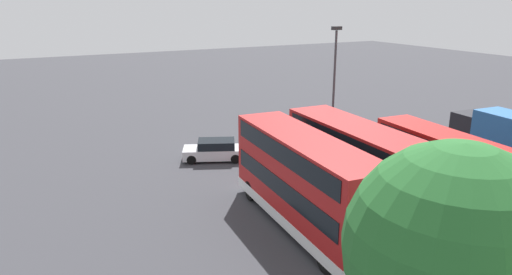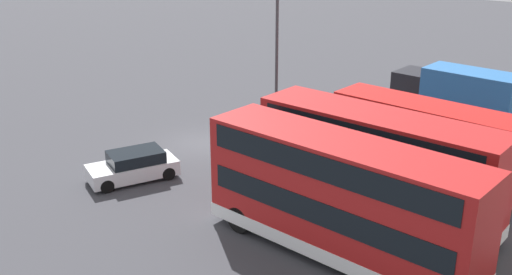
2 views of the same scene
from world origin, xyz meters
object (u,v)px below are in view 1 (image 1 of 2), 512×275
(bus_double_decker_third, at_px, (358,166))
(car_hatchback_silver, at_px, (214,150))
(bus_single_deck_second, at_px, (399,166))
(bus_double_decker_fourth, at_px, (304,180))
(bus_single_deck_near_end, at_px, (447,156))
(waste_bin_yellow, at_px, (305,152))
(lamp_post_tall, at_px, (334,82))
(box_truck_blue, at_px, (506,134))

(bus_double_decker_third, relative_size, car_hatchback_silver, 2.28)
(bus_single_deck_second, bearing_deg, bus_double_decker_fourth, 7.70)
(bus_single_deck_near_end, xyz_separation_m, bus_double_decker_fourth, (10.93, 0.95, 0.83))
(car_hatchback_silver, bearing_deg, waste_bin_yellow, 155.55)
(car_hatchback_silver, distance_m, lamp_post_tall, 9.54)
(bus_single_deck_second, distance_m, bus_double_decker_third, 3.71)
(car_hatchback_silver, xyz_separation_m, lamp_post_tall, (-8.01, 2.59, 4.49))
(car_hatchback_silver, bearing_deg, lamp_post_tall, 162.08)
(bus_single_deck_second, relative_size, box_truck_blue, 1.35)
(bus_single_deck_near_end, distance_m, waste_bin_yellow, 9.27)
(bus_double_decker_fourth, relative_size, lamp_post_tall, 1.21)
(bus_single_deck_near_end, bearing_deg, lamp_post_tall, -68.73)
(bus_single_deck_near_end, relative_size, lamp_post_tall, 1.18)
(bus_single_deck_near_end, relative_size, bus_double_decker_fourth, 0.97)
(bus_single_deck_second, height_order, bus_double_decker_fourth, bus_double_decker_fourth)
(bus_single_deck_second, xyz_separation_m, bus_double_decker_fourth, (7.09, 0.96, 0.83))
(lamp_post_tall, bearing_deg, car_hatchback_silver, -17.92)
(bus_double_decker_third, bearing_deg, bus_double_decker_fourth, 5.42)
(lamp_post_tall, distance_m, waste_bin_yellow, 5.22)
(bus_double_decker_fourth, bearing_deg, car_hatchback_silver, -89.75)
(box_truck_blue, relative_size, waste_bin_yellow, 8.05)
(car_hatchback_silver, distance_m, waste_bin_yellow, 6.34)
(bus_single_deck_near_end, relative_size, box_truck_blue, 1.38)
(bus_single_deck_near_end, xyz_separation_m, lamp_post_tall, (2.96, -7.61, 3.57))
(bus_single_deck_near_end, xyz_separation_m, car_hatchback_silver, (10.97, -10.20, -0.92))
(bus_single_deck_near_end, distance_m, bus_double_decker_fourth, 11.00)
(bus_single_deck_near_end, bearing_deg, box_truck_blue, -170.07)
(box_truck_blue, bearing_deg, bus_single_deck_second, 6.48)
(lamp_post_tall, bearing_deg, bus_single_deck_second, 83.43)
(bus_double_decker_third, distance_m, lamp_post_tall, 9.74)
(box_truck_blue, distance_m, car_hatchback_silver, 20.32)
(bus_double_decker_fourth, relative_size, car_hatchback_silver, 2.40)
(box_truck_blue, distance_m, waste_bin_yellow, 14.02)
(bus_double_decker_fourth, bearing_deg, bus_single_deck_near_end, -175.03)
(bus_single_deck_second, relative_size, waste_bin_yellow, 10.83)
(lamp_post_tall, xyz_separation_m, waste_bin_yellow, (2.25, 0.03, -4.72))
(bus_single_deck_near_end, distance_m, box_truck_blue, 7.35)
(bus_double_decker_third, relative_size, waste_bin_yellow, 10.90)
(bus_single_deck_second, distance_m, car_hatchback_silver, 12.48)
(lamp_post_tall, relative_size, waste_bin_yellow, 9.46)
(bus_double_decker_fourth, height_order, box_truck_blue, bus_double_decker_fourth)
(bus_single_deck_near_end, height_order, bus_double_decker_third, bus_double_decker_third)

